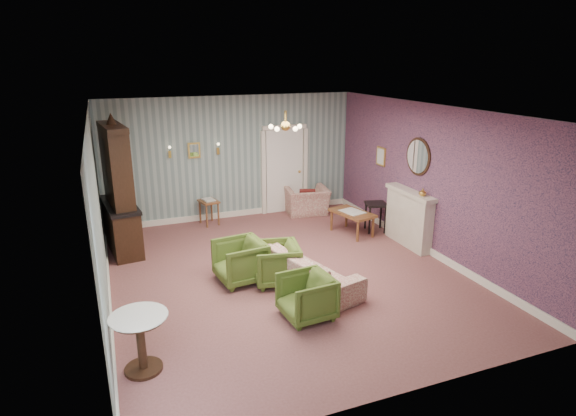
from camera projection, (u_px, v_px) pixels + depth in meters
name	position (u px, v px, depth m)	size (l,w,h in m)	color
floor	(286.00, 273.00, 8.61)	(7.00, 7.00, 0.00)	brown
ceiling	(285.00, 111.00, 7.74)	(7.00, 7.00, 0.00)	white
wall_back	(233.00, 158.00, 11.28)	(6.00, 6.00, 0.00)	slate
wall_front	(404.00, 282.00, 5.07)	(6.00, 6.00, 0.00)	slate
wall_left	(99.00, 217.00, 7.14)	(7.00, 7.00, 0.00)	slate
wall_right	(430.00, 181.00, 9.21)	(7.00, 7.00, 0.00)	slate
wall_right_floral	(430.00, 181.00, 9.21)	(7.00, 7.00, 0.00)	#A25164
door	(284.00, 169.00, 11.81)	(1.12, 0.12, 2.16)	white
olive_chair_a	(306.00, 295.00, 7.06)	(0.72, 0.67, 0.74)	#465C20
olive_chair_b	(276.00, 262.00, 8.16)	(0.76, 0.71, 0.78)	#465C20
olive_chair_c	(240.00, 259.00, 8.22)	(0.79, 0.74, 0.81)	#465C20
sofa_chintz	(307.00, 263.00, 8.06)	(2.07, 0.61, 0.81)	brown
wingback_chair	(307.00, 196.00, 11.79)	(1.01, 0.66, 0.88)	brown
dresser	(117.00, 186.00, 9.29)	(0.56, 1.61, 2.68)	black
fireplace	(409.00, 218.00, 9.78)	(0.30, 1.40, 1.16)	beige
mantel_vase	(423.00, 192.00, 9.22)	(0.15, 0.15, 0.15)	gold
oval_mirror	(418.00, 157.00, 9.44)	(0.04, 0.76, 0.84)	white
framed_print	(381.00, 156.00, 10.71)	(0.04, 0.34, 0.42)	gold
coffee_table	(352.00, 223.00, 10.48)	(0.56, 1.00, 0.51)	brown
side_table_black	(375.00, 217.00, 10.61)	(0.44, 0.44, 0.66)	black
pedestal_table	(141.00, 343.00, 5.84)	(0.71, 0.71, 0.77)	black
nesting_table	(209.00, 211.00, 11.08)	(0.38, 0.48, 0.63)	brown
gilt_mirror_back	(194.00, 150.00, 10.86)	(0.28, 0.06, 0.36)	gold
sconce_left	(170.00, 152.00, 10.65)	(0.16, 0.12, 0.30)	gold
sconce_right	(218.00, 149.00, 11.03)	(0.16, 0.12, 0.30)	gold
chandelier	(286.00, 127.00, 7.82)	(0.56, 0.56, 0.36)	gold
burgundy_cushion	(307.00, 197.00, 11.63)	(0.38, 0.10, 0.38)	#5C1917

